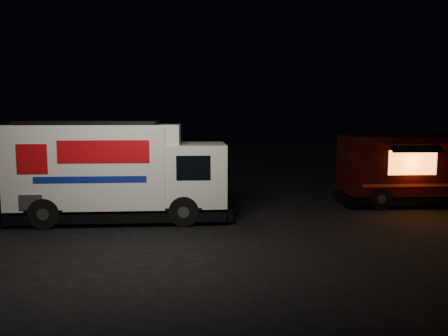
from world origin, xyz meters
TOP-DOWN VIEW (x-y plane):
  - ground at (0.00, 0.00)m, footprint 80.00×80.00m
  - white_truck at (-2.58, 0.76)m, footprint 7.21×3.12m
  - red_truck at (8.22, 1.35)m, footprint 6.01×2.83m

SIDE VIEW (x-z plane):
  - ground at x=0.00m, z-range 0.00..0.00m
  - red_truck at x=8.22m, z-range 0.00..2.70m
  - white_truck at x=-2.58m, z-range 0.00..3.17m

